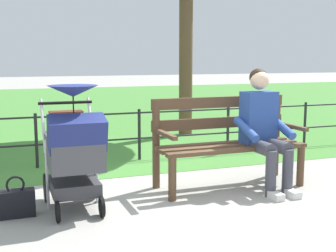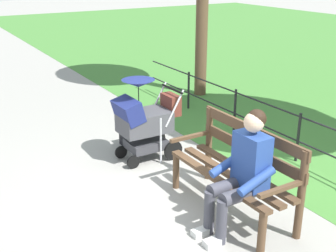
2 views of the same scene
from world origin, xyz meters
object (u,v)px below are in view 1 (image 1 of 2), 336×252
park_bench (226,138)px  handbag (16,203)px  stroller (73,146)px  person_on_bench (264,125)px

park_bench → handbag: park_bench is taller
stroller → park_bench: bearing=-171.4°
handbag → stroller: bearing=-179.1°
park_bench → stroller: (1.68, 0.26, 0.07)m
park_bench → stroller: 1.70m
park_bench → person_on_bench: size_ratio=1.26×
park_bench → handbag: (2.20, 0.26, -0.40)m
park_bench → handbag: bearing=6.8°
person_on_bench → handbag: 2.58m
person_on_bench → stroller: person_on_bench is taller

